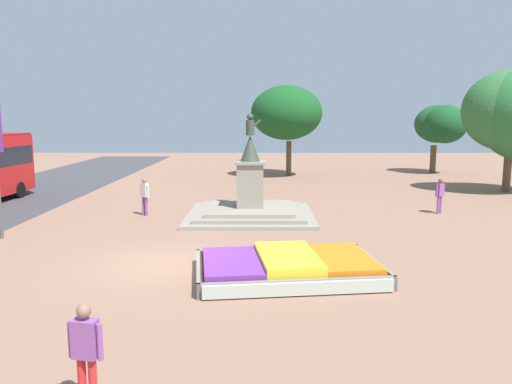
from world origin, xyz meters
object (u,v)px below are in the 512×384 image
statue_monument (250,202)px  pedestrian_with_handbag (86,349)px  pedestrian_crossing_plaza (440,193)px  flower_planter (288,267)px  pedestrian_near_planter (145,194)px

statue_monument → pedestrian_with_handbag: size_ratio=3.31×
statue_monument → pedestrian_with_handbag: bearing=-98.5°
statue_monument → pedestrian_crossing_plaza: (8.80, 0.86, 0.28)m
pedestrian_with_handbag → pedestrian_crossing_plaza: 19.28m
statue_monument → pedestrian_with_handbag: statue_monument is taller
flower_planter → pedestrian_crossing_plaza: pedestrian_crossing_plaza is taller
flower_planter → pedestrian_with_handbag: (-3.45, -6.50, 0.71)m
flower_planter → statue_monument: size_ratio=0.98×
pedestrian_with_handbag → pedestrian_near_planter: (-2.58, 15.26, 0.02)m
pedestrian_with_handbag → flower_planter: bearing=62.0°
flower_planter → statue_monument: (-1.22, 8.47, 0.39)m
pedestrian_with_handbag → pedestrian_near_planter: pedestrian_near_planter is taller
statue_monument → pedestrian_near_planter: (-4.81, 0.29, 0.34)m
flower_planter → pedestrian_crossing_plaza: bearing=50.9°
flower_planter → pedestrian_near_planter: bearing=124.6°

